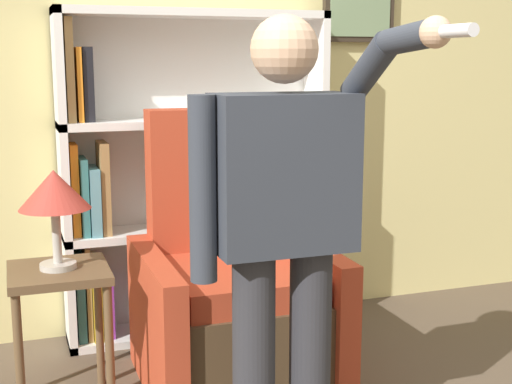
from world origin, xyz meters
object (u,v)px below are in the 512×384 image
Objects in this scene: bookcase at (173,182)px; side_table at (60,297)px; armchair at (231,298)px; table_lamp at (54,193)px; person_standing at (284,220)px.

bookcase is 2.78× the size of side_table.
table_lamp is (-0.77, -0.06, 0.55)m from armchair.
person_standing is 2.61× the size of side_table.
armchair is at bearing 85.62° from person_standing.
bookcase is 0.96m from table_lamp.
bookcase is 1.06× the size of person_standing.
side_table is at bearing -175.54° from armchair.
armchair is 0.78m from side_table.
armchair reaches higher than table_lamp.
table_lamp is at bearing 132.70° from person_standing.
bookcase is 0.79m from armchair.
person_standing is (0.06, -1.46, 0.10)m from bookcase.
armchair is 3.00× the size of table_lamp.
bookcase reaches higher than table_lamp.
armchair is 0.77× the size of person_standing.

